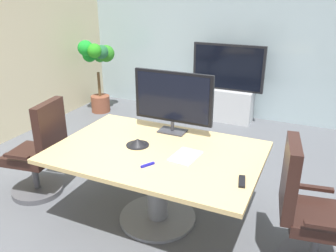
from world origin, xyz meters
The scene contains 12 objects.
ground_plane centered at (0.00, 0.00, 0.00)m, with size 7.42×7.42×0.00m, color #515459.
wall_back_glass_partition centered at (0.00, 3.21, 1.30)m, with size 5.62×0.10×2.61m, color #9EB2B7.
conference_table centered at (0.14, -0.14, 0.58)m, with size 1.90×1.28×0.76m.
office_chair_left centered at (-1.21, -0.25, 0.46)m, with size 0.63×0.61×1.09m.
office_chair_right centered at (1.49, -0.18, 0.46)m, with size 0.63×0.61×1.09m.
tv_monitor centered at (0.10, 0.33, 1.12)m, with size 0.84×0.18×0.64m.
wall_display_unit centered at (-0.01, 2.85, 0.44)m, with size 1.20×0.36×1.31m.
potted_plant centered at (-2.26, 2.34, 0.85)m, with size 0.54×0.66×1.32m.
conference_phone centered at (-0.07, -0.12, 0.79)m, with size 0.22×0.22×0.07m.
remote_control centered at (0.99, -0.37, 0.77)m, with size 0.05×0.17×0.02m, color black.
whiteboard_marker centered at (0.20, -0.44, 0.77)m, with size 0.13×0.02×0.02m, color #1919A5.
paper_notepad centered at (0.43, -0.15, 0.76)m, with size 0.21×0.30×0.01m, color white.
Camera 1 is at (1.43, -2.72, 2.16)m, focal length 37.00 mm.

